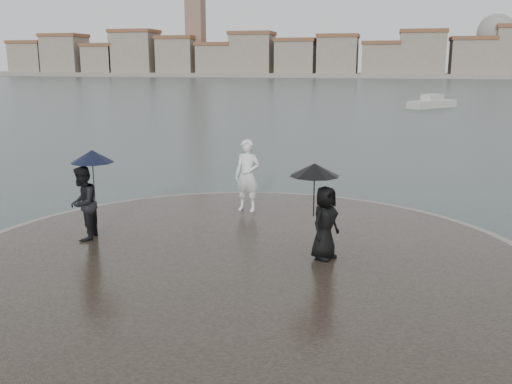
# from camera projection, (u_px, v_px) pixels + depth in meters

# --- Properties ---
(ground) EXTENTS (400.00, 400.00, 0.00)m
(ground) POSITION_uv_depth(u_px,v_px,m) (184.00, 356.00, 8.51)
(ground) COLOR #2B3835
(ground) RESTS_ON ground
(kerb_ring) EXTENTS (12.50, 12.50, 0.32)m
(kerb_ring) POSITION_uv_depth(u_px,v_px,m) (242.00, 266.00, 11.80)
(kerb_ring) COLOR gray
(kerb_ring) RESTS_ON ground
(quay_tip) EXTENTS (11.90, 11.90, 0.36)m
(quay_tip) POSITION_uv_depth(u_px,v_px,m) (242.00, 265.00, 11.79)
(quay_tip) COLOR #2D261E
(quay_tip) RESTS_ON ground
(statue) EXTENTS (0.77, 0.58, 1.93)m
(statue) POSITION_uv_depth(u_px,v_px,m) (247.00, 176.00, 15.23)
(statue) COLOR white
(statue) RESTS_ON quay_tip
(visitor_left) EXTENTS (1.12, 1.04, 2.04)m
(visitor_left) POSITION_uv_depth(u_px,v_px,m) (85.00, 193.00, 12.70)
(visitor_left) COLOR black
(visitor_left) RESTS_ON quay_tip
(visitor_right) EXTENTS (1.14, 1.05, 1.95)m
(visitor_right) POSITION_uv_depth(u_px,v_px,m) (322.00, 205.00, 11.48)
(visitor_right) COLOR black
(visitor_right) RESTS_ON quay_tip
(far_skyline) EXTENTS (260.00, 20.00, 37.00)m
(far_skyline) POSITION_uv_depth(u_px,v_px,m) (358.00, 57.00, 161.30)
(far_skyline) COLOR gray
(far_skyline) RESTS_ON ground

